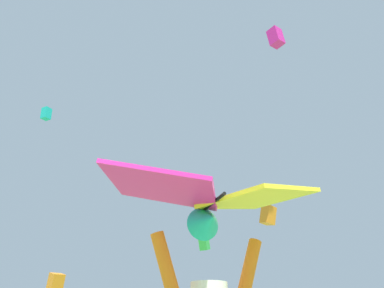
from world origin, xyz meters
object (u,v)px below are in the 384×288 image
(distant_kite_green_high_left, at_px, (204,243))
(distant_kite_teal_low_right, at_px, (46,114))
(distant_kite_magenta_high_right, at_px, (276,37))
(distant_kite_orange_far_center, at_px, (55,284))
(held_stunt_kite, at_px, (211,201))
(distant_kite_orange_mid_right, at_px, (268,215))

(distant_kite_green_high_left, relative_size, distant_kite_teal_low_right, 0.74)
(distant_kite_green_high_left, bearing_deg, distant_kite_magenta_high_right, 19.82)
(distant_kite_green_high_left, distance_m, distant_kite_teal_low_right, 19.17)
(distant_kite_orange_far_center, height_order, distant_kite_magenta_high_right, distant_kite_magenta_high_right)
(distant_kite_green_high_left, xyz_separation_m, distant_kite_magenta_high_right, (5.77, 2.08, 15.67))
(held_stunt_kite, distance_m, distant_kite_magenta_high_right, 28.21)
(distant_kite_orange_far_center, height_order, distant_kite_green_high_left, distant_kite_green_high_left)
(held_stunt_kite, bearing_deg, distant_kite_orange_far_center, 106.15)
(held_stunt_kite, relative_size, distant_kite_orange_mid_right, 1.04)
(distant_kite_orange_far_center, bearing_deg, distant_kite_green_high_left, -33.92)
(distant_kite_orange_far_center, distance_m, distant_kite_orange_mid_right, 15.28)
(distant_kite_magenta_high_right, bearing_deg, distant_kite_orange_far_center, 165.75)
(distant_kite_teal_low_right, relative_size, distant_kite_magenta_high_right, 0.68)
(distant_kite_orange_mid_right, distance_m, distant_kite_green_high_left, 10.61)
(distant_kite_teal_low_right, bearing_deg, distant_kite_magenta_high_right, -20.44)
(held_stunt_kite, height_order, distant_kite_green_high_left, distant_kite_green_high_left)
(distant_kite_orange_far_center, height_order, distant_kite_orange_mid_right, distant_kite_orange_mid_right)
(distant_kite_green_high_left, height_order, distant_kite_teal_low_right, distant_kite_teal_low_right)
(distant_kite_orange_far_center, bearing_deg, distant_kite_magenta_high_right, -14.25)
(held_stunt_kite, height_order, distant_kite_magenta_high_right, distant_kite_magenta_high_right)
(distant_kite_orange_far_center, relative_size, distant_kite_magenta_high_right, 0.92)
(distant_kite_orange_far_center, distance_m, distant_kite_teal_low_right, 14.32)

